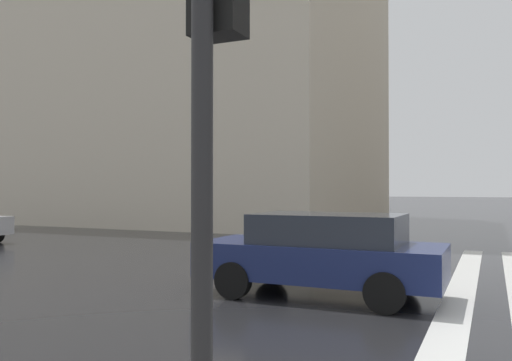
{
  "coord_description": "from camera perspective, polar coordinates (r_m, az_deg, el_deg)",
  "views": [
    {
      "loc": [
        -6.08,
        1.41,
        1.85
      ],
      "look_at": [
        6.66,
        7.21,
        2.05
      ],
      "focal_mm": 36.5,
      "sensor_mm": 36.0,
      "label": 1
    }
  ],
  "objects": [
    {
      "name": "traffic_signal_post",
      "position": [
        3.04,
        -4.72,
        13.8
      ],
      "size": [
        0.44,
        0.3,
        3.42
      ],
      "color": "#232326",
      "rests_on": "sidewalk_pavement"
    },
    {
      "name": "haussmann_block_mid",
      "position": [
        34.65,
        -11.55,
        15.93
      ],
      "size": [
        16.48,
        26.58,
        24.17
      ],
      "color": "beige",
      "rests_on": "ground_plane"
    },
    {
      "name": "car_navy",
      "position": [
        9.04,
        7.29,
        -7.77
      ],
      "size": [
        1.85,
        4.1,
        1.41
      ],
      "color": "navy",
      "rests_on": "ground_plane"
    }
  ]
}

